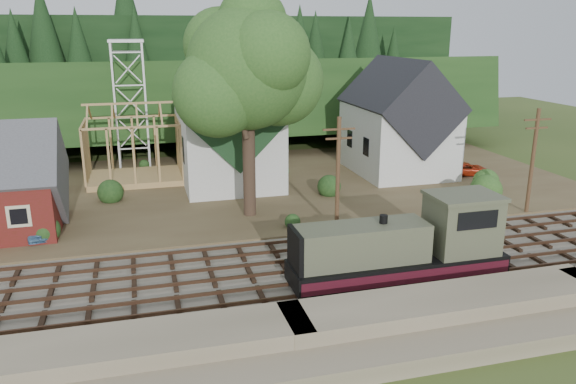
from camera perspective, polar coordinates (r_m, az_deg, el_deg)
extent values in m
plane|color=#384C1E|center=(31.96, -3.83, -8.62)|extent=(140.00, 140.00, 0.00)
cube|color=#7F7259|center=(24.70, 0.27, -16.71)|extent=(64.00, 5.00, 1.60)
cube|color=#726B5B|center=(31.93, -3.83, -8.49)|extent=(64.00, 11.00, 0.16)
cube|color=brown|center=(48.64, -8.05, 0.29)|extent=(64.00, 26.00, 0.30)
cube|color=#1E3F19|center=(71.94, -10.52, 5.29)|extent=(70.00, 28.96, 12.74)
cube|color=black|center=(87.67, -11.45, 7.19)|extent=(80.00, 20.00, 12.00)
cube|color=silver|center=(50.04, -6.22, 4.76)|extent=(8.00, 12.00, 6.40)
cube|color=#1B3C1D|center=(49.50, -6.34, 8.39)|extent=(8.40, 12.96, 8.40)
cube|color=silver|center=(43.38, -5.15, 9.97)|extent=(2.40, 2.40, 4.00)
cone|color=#1B3C1D|center=(43.14, -5.27, 14.33)|extent=(5.37, 5.37, 2.60)
cube|color=silver|center=(53.89, 11.07, 5.39)|extent=(8.00, 10.00, 6.40)
cube|color=black|center=(53.39, 11.26, 8.76)|extent=(8.40, 10.80, 8.40)
cube|color=tan|center=(52.09, -15.20, 1.41)|extent=(8.00, 6.00, 0.50)
cube|color=tan|center=(50.84, -15.76, 8.66)|extent=(8.00, 0.18, 0.18)
cube|color=silver|center=(55.55, -17.14, 8.22)|extent=(0.18, 0.18, 12.00)
cube|color=silver|center=(55.53, -14.23, 8.44)|extent=(0.18, 0.18, 12.00)
cube|color=silver|center=(58.33, -17.08, 8.58)|extent=(0.18, 0.18, 12.00)
cube|color=silver|center=(58.30, -14.30, 8.79)|extent=(0.18, 0.18, 12.00)
cube|color=silver|center=(56.47, -16.17, 14.55)|extent=(3.20, 3.20, 0.25)
cylinder|color=#38281E|center=(40.24, -3.99, 3.14)|extent=(0.90, 0.90, 8.00)
sphere|color=#2E5A22|center=(39.27, -4.18, 12.41)|extent=(8.40, 8.40, 8.40)
sphere|color=#2E5A22|center=(40.87, -0.92, 11.19)|extent=(6.40, 6.40, 6.40)
sphere|color=#2E5A22|center=(38.26, -7.18, 9.96)|extent=(6.00, 6.00, 6.00)
cylinder|color=#4C331E|center=(37.13, 5.08, 1.51)|extent=(0.28, 0.28, 8.00)
cube|color=#4C331E|center=(36.45, 5.21, 6.37)|extent=(2.20, 0.12, 0.12)
cube|color=#4C331E|center=(36.56, 5.18, 5.45)|extent=(1.80, 0.12, 0.12)
cylinder|color=#4C331E|center=(44.49, 23.56, 2.68)|extent=(0.28, 0.28, 8.00)
cube|color=#4C331E|center=(43.92, 24.04, 6.74)|extent=(2.20, 0.12, 0.12)
cube|color=#4C331E|center=(44.01, 23.95, 5.97)|extent=(1.80, 0.12, 0.12)
cube|color=black|center=(31.48, 11.01, -8.65)|extent=(11.74, 2.45, 0.34)
cube|color=black|center=(31.19, 11.08, -7.45)|extent=(11.74, 2.84, 1.08)
cube|color=#545940|center=(29.74, 7.50, -5.21)|extent=(7.04, 2.25, 2.05)
cube|color=#545940|center=(32.18, 17.26, -3.13)|extent=(3.52, 2.74, 3.13)
cube|color=#545940|center=(31.70, 17.50, -0.37)|extent=(3.72, 2.93, 0.20)
cube|color=black|center=(30.87, 18.72, -2.74)|extent=(2.35, 0.06, 0.98)
cube|color=#400D19|center=(30.03, 12.29, -8.50)|extent=(11.74, 0.04, 0.68)
cube|color=#400D19|center=(32.37, 9.97, -6.48)|extent=(11.74, 0.04, 0.68)
cylinder|color=black|center=(29.81, 9.67, -2.96)|extent=(0.43, 0.43, 0.68)
imported|color=#5487B5|center=(40.19, -24.17, -3.34)|extent=(2.26, 3.90, 1.25)
imported|color=#B2270E|center=(54.61, 17.71, 2.23)|extent=(4.47, 2.76, 1.16)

